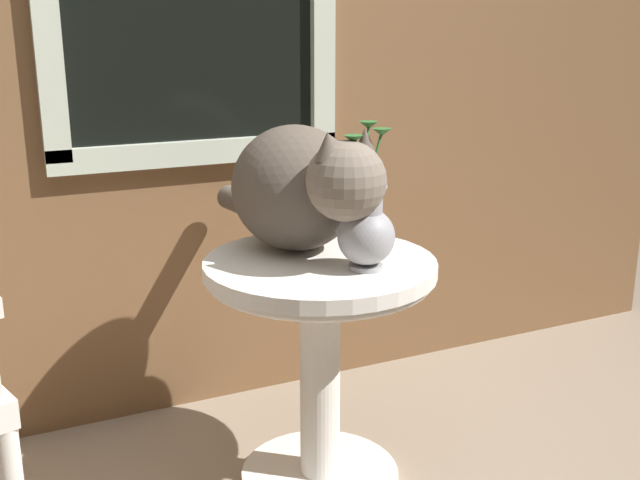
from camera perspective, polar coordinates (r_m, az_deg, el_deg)
wicker_side_table at (r=1.92m, az=0.00°, el=-6.66°), size 0.57×0.57×0.61m
cat at (r=1.89m, az=-1.41°, el=3.94°), size 0.36×0.69×0.33m
pewter_vase_with_ivy at (r=1.76m, az=3.46°, el=0.97°), size 0.13×0.14×0.34m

